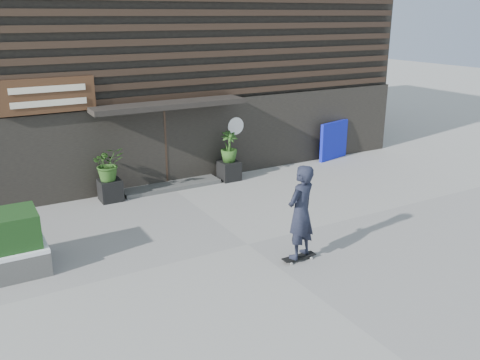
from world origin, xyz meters
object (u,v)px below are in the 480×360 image
planter_pot_left (110,190)px  blue_tarp (334,140)px  planter_pot_right (229,171)px  skateboarder (301,212)px

planter_pot_left → blue_tarp: (8.26, 0.30, 0.38)m
planter_pot_right → blue_tarp: bearing=3.9°
planter_pot_left → planter_pot_right: same height
blue_tarp → planter_pot_right: bearing=169.3°
planter_pot_left → blue_tarp: bearing=2.1°
skateboarder → blue_tarp: bearing=45.6°
blue_tarp → skateboarder: size_ratio=0.69×
blue_tarp → skateboarder: (-5.80, -5.92, 0.42)m
planter_pot_right → blue_tarp: (4.46, 0.30, 0.38)m
planter_pot_right → skateboarder: (-1.34, -5.62, 0.80)m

